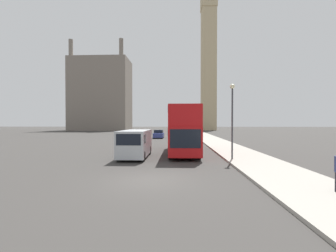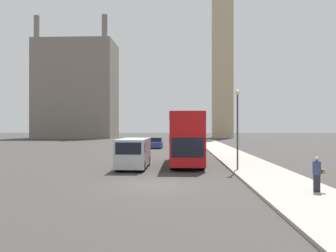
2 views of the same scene
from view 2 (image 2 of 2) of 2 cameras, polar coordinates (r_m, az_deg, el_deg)
ground_plane at (r=17.85m, az=-2.57°, el=-10.32°), size 300.00×300.00×0.00m
sidewalk_strip at (r=18.61m, az=19.74°, el=-9.66°), size 3.98×120.00×0.15m
clock_tower at (r=98.83m, az=9.44°, el=17.95°), size 5.91×6.08×65.94m
building_block_distant at (r=95.44m, az=-15.61°, el=6.05°), size 21.36×12.33×32.57m
red_double_decker_bus at (r=27.58m, az=3.25°, el=-1.73°), size 2.57×10.17×4.27m
white_van at (r=24.91m, az=-6.00°, el=-4.60°), size 2.11×5.29×2.25m
pedestrian at (r=16.77m, az=24.51°, el=-7.65°), size 0.52×0.36×1.62m
street_lamp at (r=23.67m, az=12.01°, el=1.57°), size 0.36×0.36×5.63m
parked_sedan at (r=48.27m, az=-2.06°, el=-3.04°), size 1.80×4.21×1.55m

